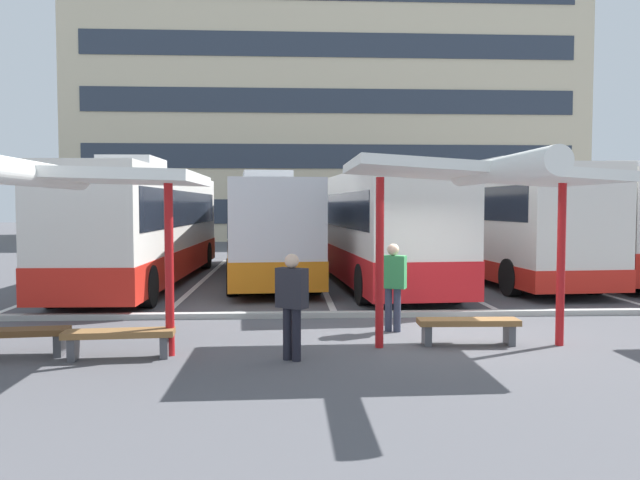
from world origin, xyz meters
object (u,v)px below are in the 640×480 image
at_px(bench_0, 6,336).
at_px(bench_2, 468,325).
at_px(coach_bus_4, 596,225).
at_px(coach_bus_2, 375,229).
at_px(waiting_shelter_1, 477,176).
at_px(waiting_passenger_0, 292,299).
at_px(coach_bus_3, 492,223).
at_px(waiting_shelter_0, 54,179).
at_px(waiting_passenger_1, 393,281).
at_px(coach_bus_0, 147,227).
at_px(bench_1, 119,337).
at_px(coach_bus_1, 264,230).

relative_size(bench_0, bench_2, 1.11).
bearing_deg(coach_bus_4, bench_2, -125.70).
xyz_separation_m(coach_bus_2, bench_0, (-7.11, -8.91, -1.34)).
relative_size(coach_bus_4, bench_0, 5.91).
distance_m(waiting_shelter_1, waiting_passenger_0, 3.64).
height_order(coach_bus_3, bench_0, coach_bus_3).
distance_m(coach_bus_2, waiting_shelter_0, 11.14).
xyz_separation_m(bench_2, waiting_passenger_1, (-1.10, 1.21, 0.63)).
xyz_separation_m(bench_2, waiting_passenger_0, (-3.04, -0.93, 0.62)).
distance_m(coach_bus_3, waiting_shelter_1, 10.96).
bearing_deg(coach_bus_2, coach_bus_0, 175.65).
relative_size(coach_bus_2, waiting_passenger_0, 6.77).
xyz_separation_m(bench_0, waiting_shelter_1, (7.54, 0.12, 2.54)).
distance_m(bench_0, bench_2, 7.56).
relative_size(coach_bus_0, bench_1, 7.29).
bearing_deg(bench_2, waiting_shelter_1, -90.00).
height_order(coach_bus_0, coach_bus_2, coach_bus_0).
xyz_separation_m(coach_bus_2, waiting_passenger_0, (-2.61, -9.33, -0.72)).
bearing_deg(waiting_shelter_1, coach_bus_2, 92.80).
height_order(coach_bus_2, waiting_passenger_0, coach_bus_2).
height_order(bench_0, bench_2, same).
bearing_deg(waiting_shelter_1, waiting_passenger_0, -169.95).
distance_m(coach_bus_3, waiting_passenger_1, 9.94).
bearing_deg(coach_bus_2, bench_2, -87.07).
distance_m(coach_bus_1, waiting_shelter_1, 11.83).
relative_size(bench_1, waiting_passenger_1, 1.02).
distance_m(coach_bus_3, coach_bus_4, 3.88).
distance_m(coach_bus_0, coach_bus_3, 11.10).
bearing_deg(coach_bus_4, waiting_passenger_0, -132.84).
height_order(coach_bus_1, coach_bus_2, coach_bus_2).
distance_m(bench_1, bench_2, 5.78).
bearing_deg(waiting_shelter_1, waiting_passenger_1, 124.65).
xyz_separation_m(coach_bus_4, bench_2, (-7.50, -10.44, -1.40)).
xyz_separation_m(coach_bus_4, waiting_shelter_1, (-7.50, -10.83, 1.14)).
distance_m(coach_bus_1, waiting_passenger_1, 9.92).
xyz_separation_m(coach_bus_2, waiting_passenger_1, (-0.67, -7.19, -0.71)).
bearing_deg(bench_1, bench_2, 6.65).
xyz_separation_m(coach_bus_0, coach_bus_3, (11.06, 0.96, 0.09)).
relative_size(waiting_shelter_0, bench_2, 2.76).
xyz_separation_m(bench_1, waiting_passenger_0, (2.70, -0.26, 0.62)).
height_order(coach_bus_1, coach_bus_3, coach_bus_3).
bearing_deg(coach_bus_0, bench_0, -90.89).
distance_m(coach_bus_2, waiting_passenger_0, 9.71).
height_order(waiting_shelter_1, bench_2, waiting_shelter_1).
bearing_deg(coach_bus_3, waiting_passenger_1, -118.80).
distance_m(coach_bus_0, coach_bus_2, 6.99).
bearing_deg(bench_0, coach_bus_3, 42.86).
height_order(coach_bus_1, waiting_shelter_0, coach_bus_1).
distance_m(coach_bus_1, coach_bus_2, 4.15).
bearing_deg(coach_bus_3, bench_2, -110.34).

